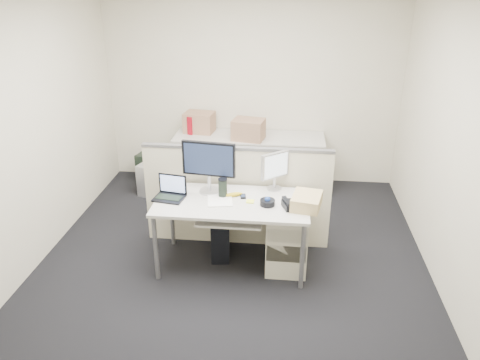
# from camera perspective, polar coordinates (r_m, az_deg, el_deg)

# --- Properties ---
(floor) EXTENTS (4.00, 4.50, 0.01)m
(floor) POSITION_cam_1_polar(r_m,az_deg,el_deg) (4.94, -0.94, -10.21)
(floor) COLOR black
(floor) RESTS_ON ground
(wall_back) EXTENTS (4.00, 0.02, 2.70)m
(wall_back) POSITION_cam_1_polar(r_m,az_deg,el_deg) (6.48, 1.43, 11.39)
(wall_back) COLOR beige
(wall_back) RESTS_ON ground
(wall_front) EXTENTS (4.00, 0.02, 2.70)m
(wall_front) POSITION_cam_1_polar(r_m,az_deg,el_deg) (2.35, -7.97, -13.72)
(wall_front) COLOR beige
(wall_front) RESTS_ON ground
(wall_left) EXTENTS (0.02, 4.50, 2.70)m
(wall_left) POSITION_cam_1_polar(r_m,az_deg,el_deg) (4.97, -24.70, 5.16)
(wall_left) COLOR beige
(wall_left) RESTS_ON ground
(wall_right) EXTENTS (0.02, 4.50, 2.70)m
(wall_right) POSITION_cam_1_polar(r_m,az_deg,el_deg) (4.54, 24.90, 3.45)
(wall_right) COLOR beige
(wall_right) RESTS_ON ground
(desk) EXTENTS (1.50, 0.75, 0.73)m
(desk) POSITION_cam_1_polar(r_m,az_deg,el_deg) (4.60, -0.99, -3.30)
(desk) COLOR silver
(desk) RESTS_ON floor
(keyboard_tray) EXTENTS (0.62, 0.32, 0.02)m
(keyboard_tray) POSITION_cam_1_polar(r_m,az_deg,el_deg) (4.46, -1.27, -4.87)
(keyboard_tray) COLOR silver
(keyboard_tray) RESTS_ON desk
(drawer_pedestal) EXTENTS (0.40, 0.55, 0.65)m
(drawer_pedestal) POSITION_cam_1_polar(r_m,az_deg,el_deg) (4.78, 5.72, -6.95)
(drawer_pedestal) COLOR beige
(drawer_pedestal) RESTS_ON floor
(cubicle_partition) EXTENTS (2.00, 0.06, 1.10)m
(cubicle_partition) POSITION_cam_1_polar(r_m,az_deg,el_deg) (5.04, -0.37, -2.13)
(cubicle_partition) COLOR beige
(cubicle_partition) RESTS_ON floor
(back_counter) EXTENTS (2.00, 0.60, 0.72)m
(back_counter) POSITION_cam_1_polar(r_m,az_deg,el_deg) (6.47, 1.10, 2.17)
(back_counter) COLOR beige
(back_counter) RESTS_ON floor
(monitor_main) EXTENTS (0.56, 0.27, 0.54)m
(monitor_main) POSITION_cam_1_polar(r_m,az_deg,el_deg) (4.65, -3.82, 1.53)
(monitor_main) COLOR black
(monitor_main) RESTS_ON desk
(monitor_small) EXTENTS (0.35, 0.33, 0.39)m
(monitor_small) POSITION_cam_1_polar(r_m,az_deg,el_deg) (4.75, 4.25, 1.05)
(monitor_small) COLOR #B7B7BC
(monitor_small) RESTS_ON desk
(laptop) EXTENTS (0.32, 0.26, 0.22)m
(laptop) POSITION_cam_1_polar(r_m,az_deg,el_deg) (4.61, -8.71, -1.08)
(laptop) COLOR black
(laptop) RESTS_ON desk
(trackball) EXTENTS (0.17, 0.17, 0.06)m
(trackball) POSITION_cam_1_polar(r_m,az_deg,el_deg) (4.48, 3.37, -2.75)
(trackball) COLOR black
(trackball) RESTS_ON desk
(desk_phone) EXTENTS (0.24, 0.22, 0.06)m
(desk_phone) POSITION_cam_1_polar(r_m,az_deg,el_deg) (4.46, 6.57, -3.00)
(desk_phone) COLOR black
(desk_phone) RESTS_ON desk
(paper_stack) EXTENTS (0.29, 0.34, 0.01)m
(paper_stack) POSITION_cam_1_polar(r_m,az_deg,el_deg) (4.58, -2.48, -2.39)
(paper_stack) COLOR white
(paper_stack) RESTS_ON desk
(sticky_pad) EXTENTS (0.08, 0.08, 0.01)m
(sticky_pad) POSITION_cam_1_polar(r_m,az_deg,el_deg) (4.55, 1.25, -2.62)
(sticky_pad) COLOR #F5FE3F
(sticky_pad) RESTS_ON desk
(travel_mug) EXTENTS (0.11, 0.11, 0.18)m
(travel_mug) POSITION_cam_1_polar(r_m,az_deg,el_deg) (4.61, -2.12, -1.03)
(travel_mug) COLOR black
(travel_mug) RESTS_ON desk
(banana) EXTENTS (0.20, 0.12, 0.04)m
(banana) POSITION_cam_1_polar(r_m,az_deg,el_deg) (4.64, -0.85, -1.79)
(banana) COLOR gold
(banana) RESTS_ON desk
(cellphone) EXTENTS (0.07, 0.11, 0.01)m
(cellphone) POSITION_cam_1_polar(r_m,az_deg,el_deg) (4.64, 0.38, -2.01)
(cellphone) COLOR black
(cellphone) RESTS_ON desk
(manila_folders) EXTENTS (0.32, 0.38, 0.12)m
(manila_folders) POSITION_cam_1_polar(r_m,az_deg,el_deg) (4.47, 8.13, -2.56)
(manila_folders) COLOR tan
(manila_folders) RESTS_ON desk
(keyboard) EXTENTS (0.46, 0.21, 0.02)m
(keyboard) POSITION_cam_1_polar(r_m,az_deg,el_deg) (4.49, -1.85, -4.33)
(keyboard) COLOR black
(keyboard) RESTS_ON keyboard_tray
(pc_tower_desk) EXTENTS (0.24, 0.48, 0.43)m
(pc_tower_desk) POSITION_cam_1_polar(r_m,az_deg,el_deg) (5.01, -2.39, -6.71)
(pc_tower_desk) COLOR black
(pc_tower_desk) RESTS_ON floor
(pc_tower_spare_dark) EXTENTS (0.30, 0.49, 0.43)m
(pc_tower_spare_dark) POSITION_cam_1_polar(r_m,az_deg,el_deg) (6.88, -10.96, 1.79)
(pc_tower_spare_dark) COLOR black
(pc_tower_spare_dark) RESTS_ON floor
(pc_tower_spare_silver) EXTENTS (0.33, 0.50, 0.43)m
(pc_tower_spare_silver) POSITION_cam_1_polar(r_m,az_deg,el_deg) (6.49, -10.67, 0.43)
(pc_tower_spare_silver) COLOR #B7B7BC
(pc_tower_spare_silver) RESTS_ON floor
(cardboard_box_left) EXTENTS (0.43, 0.34, 0.29)m
(cardboard_box_left) POSITION_cam_1_polar(r_m,az_deg,el_deg) (6.50, -4.97, 6.95)
(cardboard_box_left) COLOR #9F745B
(cardboard_box_left) RESTS_ON back_counter
(cardboard_box_right) EXTENTS (0.45, 0.38, 0.29)m
(cardboard_box_right) POSITION_cam_1_polar(r_m,az_deg,el_deg) (6.18, 1.04, 6.09)
(cardboard_box_right) COLOR #9F745B
(cardboard_box_right) RESTS_ON back_counter
(red_binder) EXTENTS (0.16, 0.29, 0.27)m
(red_binder) POSITION_cam_1_polar(r_m,az_deg,el_deg) (6.50, -5.55, 6.80)
(red_binder) COLOR maroon
(red_binder) RESTS_ON back_counter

